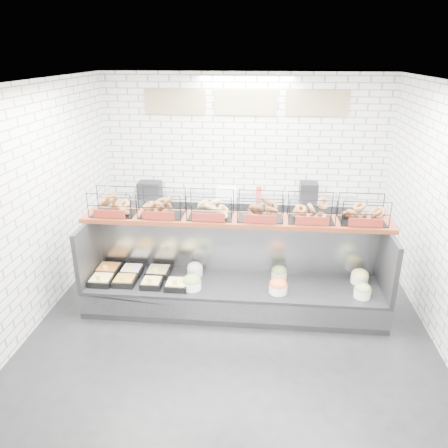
# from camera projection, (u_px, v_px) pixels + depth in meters

# --- Properties ---
(ground) EXTENTS (5.50, 5.50, 0.00)m
(ground) POSITION_uv_depth(u_px,v_px,m) (232.00, 321.00, 5.77)
(ground) COLOR black
(ground) RESTS_ON ground
(room_shell) EXTENTS (5.02, 5.51, 3.01)m
(room_shell) POSITION_uv_depth(u_px,v_px,m) (236.00, 157.00, 5.56)
(room_shell) COLOR silver
(room_shell) RESTS_ON ground
(display_case) EXTENTS (4.00, 0.90, 1.20)m
(display_case) POSITION_uv_depth(u_px,v_px,m) (232.00, 286.00, 5.97)
(display_case) COLOR black
(display_case) RESTS_ON ground
(bagel_shelf) EXTENTS (4.10, 0.50, 0.40)m
(bagel_shelf) POSITION_uv_depth(u_px,v_px,m) (236.00, 209.00, 5.73)
(bagel_shelf) COLOR #501E11
(bagel_shelf) RESTS_ON display_case
(prep_counter) EXTENTS (4.00, 0.60, 1.20)m
(prep_counter) POSITION_uv_depth(u_px,v_px,m) (242.00, 221.00, 7.84)
(prep_counter) COLOR #93969B
(prep_counter) RESTS_ON ground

